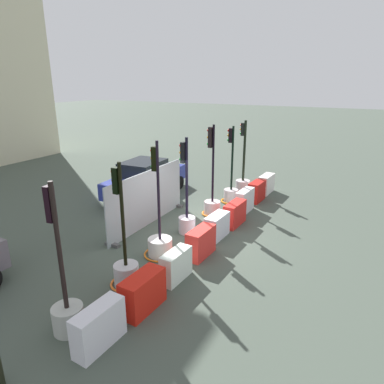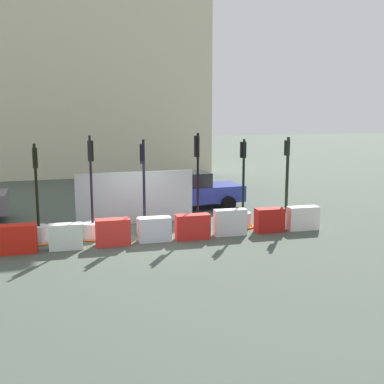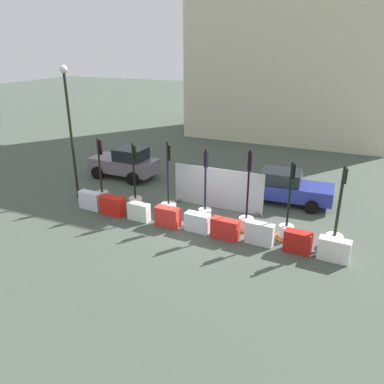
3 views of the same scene
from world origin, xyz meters
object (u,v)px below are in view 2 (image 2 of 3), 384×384
(traffic_light_5, at_px, (243,213))
(construction_barrier_1, at_px, (17,239))
(construction_barrier_2, at_px, (66,237))
(construction_barrier_8, at_px, (303,218))
(construction_barrier_3, at_px, (113,232))
(traffic_light_6, at_px, (286,206))
(construction_barrier_6, at_px, (230,222))
(construction_barrier_5, at_px, (193,227))
(construction_barrier_4, at_px, (155,229))
(traffic_light_1, at_px, (39,228))
(car_blue_estate, at_px, (189,191))
(construction_barrier_7, at_px, (269,220))
(traffic_light_2, at_px, (93,225))
(traffic_light_4, at_px, (198,215))
(traffic_light_3, at_px, (144,216))

(traffic_light_5, distance_m, construction_barrier_1, 7.70)
(construction_barrier_2, relative_size, construction_barrier_8, 0.91)
(construction_barrier_2, bearing_deg, construction_barrier_3, 0.08)
(traffic_light_6, height_order, construction_barrier_6, traffic_light_6)
(construction_barrier_1, height_order, construction_barrier_8, construction_barrier_1)
(traffic_light_6, height_order, construction_barrier_5, traffic_light_6)
(construction_barrier_1, xyz_separation_m, construction_barrier_4, (4.17, 0.07, -0.03))
(traffic_light_6, xyz_separation_m, construction_barrier_3, (-6.62, -1.15, -0.20))
(traffic_light_1, bearing_deg, car_blue_estate, 31.41)
(car_blue_estate, bearing_deg, traffic_light_5, -75.95)
(construction_barrier_1, relative_size, construction_barrier_7, 1.13)
(traffic_light_6, distance_m, construction_barrier_5, 4.19)
(traffic_light_2, bearing_deg, construction_barrier_5, -19.69)
(construction_barrier_5, bearing_deg, construction_barrier_4, 174.18)
(traffic_light_4, relative_size, construction_barrier_1, 2.97)
(traffic_light_6, height_order, construction_barrier_2, traffic_light_6)
(construction_barrier_8, distance_m, car_blue_estate, 5.46)
(construction_barrier_5, bearing_deg, construction_barrier_7, 2.37)
(construction_barrier_3, bearing_deg, construction_barrier_5, -0.70)
(traffic_light_3, height_order, construction_barrier_6, traffic_light_3)
(construction_barrier_3, bearing_deg, traffic_light_3, 43.13)
(construction_barrier_4, height_order, car_blue_estate, car_blue_estate)
(traffic_light_1, relative_size, construction_barrier_3, 2.90)
(construction_barrier_6, height_order, construction_barrier_8, construction_barrier_6)
(traffic_light_5, relative_size, traffic_light_6, 0.99)
(construction_barrier_2, relative_size, construction_barrier_7, 1.00)
(construction_barrier_4, bearing_deg, traffic_light_4, 29.44)
(traffic_light_1, relative_size, construction_barrier_2, 3.12)
(construction_barrier_2, height_order, construction_barrier_3, construction_barrier_3)
(traffic_light_4, bearing_deg, construction_barrier_6, -50.19)
(construction_barrier_1, relative_size, construction_barrier_3, 1.05)
(construction_barrier_5, bearing_deg, traffic_light_6, 16.33)
(construction_barrier_8, height_order, car_blue_estate, car_blue_estate)
(traffic_light_1, height_order, traffic_light_4, traffic_light_4)
(construction_barrier_8, bearing_deg, traffic_light_4, 163.58)
(traffic_light_2, distance_m, construction_barrier_8, 7.29)
(traffic_light_3, bearing_deg, construction_barrier_7, -14.37)
(traffic_light_1, bearing_deg, traffic_light_3, 2.96)
(traffic_light_5, bearing_deg, construction_barrier_6, -132.68)
(traffic_light_1, height_order, construction_barrier_3, traffic_light_1)
(traffic_light_6, bearing_deg, construction_barrier_7, -138.44)
(construction_barrier_5, xyz_separation_m, construction_barrier_8, (4.10, 0.08, 0.00))
(traffic_light_1, relative_size, construction_barrier_7, 3.12)
(construction_barrier_8, bearing_deg, traffic_light_3, 168.49)
(construction_barrier_5, relative_size, construction_barrier_8, 1.02)
(traffic_light_3, relative_size, car_blue_estate, 0.70)
(traffic_light_6, bearing_deg, construction_barrier_1, -173.20)
(traffic_light_5, height_order, construction_barrier_7, traffic_light_5)
(traffic_light_5, bearing_deg, construction_barrier_1, -172.62)
(construction_barrier_3, bearing_deg, traffic_light_4, 19.34)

